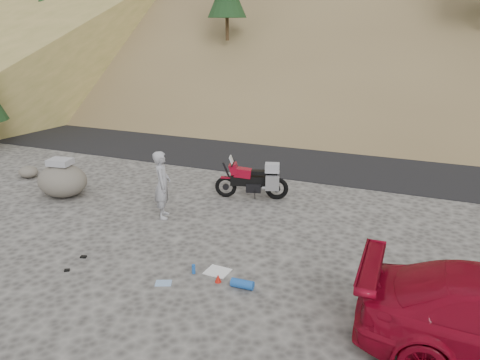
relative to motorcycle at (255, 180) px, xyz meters
The scene contains 13 objects.
ground 3.82m from the motorcycle, 114.62° to the right, with size 140.00×140.00×0.00m, color #403E3B.
road 5.82m from the motorcycle, 105.76° to the left, with size 120.00×7.00×0.05m, color black.
motorcycle is the anchor object (origin of this frame).
man 2.98m from the motorcycle, 128.01° to the right, with size 0.68×0.45×1.86m, color #9B9BA0.
boulder 5.88m from the motorcycle, 159.19° to the right, with size 1.61×1.39×1.18m.
small_rock 8.01m from the motorcycle, behind, with size 0.75×0.70×0.40m.
gear_white_cloth 4.59m from the motorcycle, 79.35° to the right, with size 0.50×0.44×0.02m, color white.
gear_blue_mat 5.15m from the motorcycle, 72.05° to the right, with size 0.19×0.19×0.47m, color #1C54AB.
gear_bottle 4.77m from the motorcycle, 85.17° to the right, with size 0.07×0.07×0.21m, color #1C54AB.
gear_funnel 4.98m from the motorcycle, 78.01° to the right, with size 0.14×0.14×0.18m, color red.
gear_glove_a 5.57m from the motorcycle, 114.03° to the right, with size 0.13×0.09×0.04m, color black.
gear_glove_b 6.12m from the motorcycle, 110.93° to the right, with size 0.11×0.08×0.04m, color black.
gear_blue_cloth 5.36m from the motorcycle, 89.85° to the right, with size 0.33×0.24×0.01m, color #87A6D0.
Camera 1 is at (6.26, -9.08, 5.08)m, focal length 35.00 mm.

